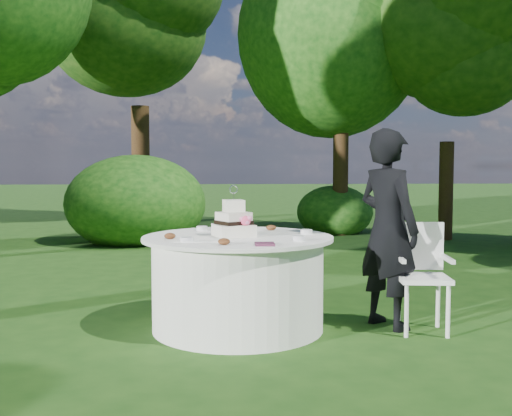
% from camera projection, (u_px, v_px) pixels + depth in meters
% --- Properties ---
extents(ground, '(80.00, 80.00, 0.00)m').
position_uv_depth(ground, '(238.00, 328.00, 4.95)').
color(ground, '#183B10').
rests_on(ground, ground).
extents(napkins, '(0.14, 0.14, 0.02)m').
position_uv_depth(napkins, '(265.00, 244.00, 4.33)').
color(napkins, '#4E2138').
rests_on(napkins, table).
extents(feather_plume, '(0.48, 0.07, 0.01)m').
position_uv_depth(feather_plume, '(203.00, 242.00, 4.46)').
color(feather_plume, white).
rests_on(feather_plume, table).
extents(guest, '(0.64, 0.72, 1.65)m').
position_uv_depth(guest, '(388.00, 229.00, 4.96)').
color(guest, black).
rests_on(guest, ground).
extents(table, '(1.56, 1.56, 0.77)m').
position_uv_depth(table, '(238.00, 282.00, 4.92)').
color(table, white).
rests_on(table, ground).
extents(cake, '(0.37, 0.37, 0.42)m').
position_uv_depth(cake, '(234.00, 223.00, 4.87)').
color(cake, beige).
rests_on(cake, table).
extents(chair, '(0.45, 0.44, 0.88)m').
position_uv_depth(chair, '(421.00, 268.00, 4.88)').
color(chair, white).
rests_on(chair, ground).
extents(votives, '(1.08, 0.92, 0.04)m').
position_uv_depth(votives, '(248.00, 234.00, 4.85)').
color(votives, silver).
rests_on(votives, table).
extents(petal_cups, '(0.94, 1.05, 0.05)m').
position_uv_depth(petal_cups, '(224.00, 235.00, 4.79)').
color(petal_cups, '#562D16').
rests_on(petal_cups, table).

